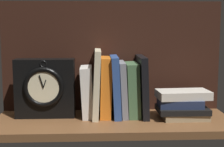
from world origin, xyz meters
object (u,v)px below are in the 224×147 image
Objects in this scene: book_blue_modern at (115,86)px; book_orange_pandolfini at (106,87)px; book_cream_twain at (97,83)px; book_black_skeptic at (142,86)px; book_green_romantic at (132,89)px; framed_clock at (45,88)px; book_gray_chess at (123,89)px; book_stack_side at (182,105)px; book_white_catcher at (87,92)px.

book_orange_pandolfini is at bearing -180.00° from book_blue_modern.
book_cream_twain is 16.33cm from book_black_skeptic.
book_orange_pandolfini reaches higher than book_green_romantic.
book_black_skeptic reaches higher than framed_clock.
book_cream_twain is 1.25× the size of book_green_romantic.
book_blue_modern reaches higher than book_gray_chess.
framed_clock is (-18.08, -0.70, -1.40)cm from book_cream_twain.
book_gray_chess reaches higher than book_green_romantic.
framed_clock reaches higher than book_gray_chess.
framed_clock is 48.38cm from book_stack_side.
book_blue_modern is 24.79cm from framed_clock.
book_gray_chess reaches higher than book_stack_side.
book_orange_pandolfini is (3.24, 0.00, -1.33)cm from book_cream_twain.
book_gray_chess is (9.31, 0.00, -2.12)cm from book_cream_twain.
book_blue_modern is at bearing 0.00° from book_orange_pandolfini.
framed_clock is at bearing -177.77° from book_cream_twain.
book_cream_twain is at bearing 180.00° from book_orange_pandolfini.
book_cream_twain reaches higher than book_green_romantic.
book_black_skeptic is (6.98, 0.00, 0.99)cm from book_gray_chess.
book_orange_pandolfini reaches higher than book_gray_chess.
book_stack_side is at bearing -13.32° from book_green_romantic.
book_orange_pandolfini is at bearing 180.00° from book_green_romantic.
book_gray_chess is at bearing 180.00° from book_green_romantic.
book_cream_twain is at bearing -180.00° from book_blue_modern.
book_stack_side is (26.59, -4.04, -5.80)cm from book_orange_pandolfini.
book_black_skeptic is at bearing -0.00° from book_blue_modern.
book_green_romantic reaches higher than book_white_catcher.
book_cream_twain is at bearing 2.23° from framed_clock.
framed_clock is at bearing -178.69° from book_green_romantic.
book_blue_modern reaches higher than book_green_romantic.
book_gray_chess is at bearing 1.47° from framed_clock.
book_gray_chess is at bearing 168.85° from book_stack_side.
book_black_skeptic is at bearing 0.00° from book_white_catcher.
book_black_skeptic is at bearing 0.00° from book_green_romantic.
book_white_catcher is 0.84× the size of book_orange_pandolfini.
book_cream_twain is 1.15× the size of framed_clock.
book_cream_twain is 3.50cm from book_orange_pandolfini.
book_orange_pandolfini is 27.52cm from book_stack_side.
book_gray_chess is 7.05cm from book_black_skeptic.
book_blue_modern is (6.70, 0.00, -1.13)cm from book_cream_twain.
book_black_skeptic is 34.38cm from framed_clock.
book_black_skeptic is (16.29, 0.00, -1.14)cm from book_cream_twain.
book_blue_modern and book_black_skeptic have the same top height.
book_white_catcher is 4.44cm from book_cream_twain.
book_green_romantic is at bearing 0.00° from book_white_catcher.
book_orange_pandolfini is 9.57cm from book_green_romantic.
book_blue_modern is (3.46, 0.00, 0.20)cm from book_orange_pandolfini.
book_orange_pandolfini is at bearing 180.00° from book_gray_chess.
book_gray_chess is 0.94× the size of framed_clock.
book_cream_twain is (3.31, 0.00, 2.96)cm from book_white_catcher.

